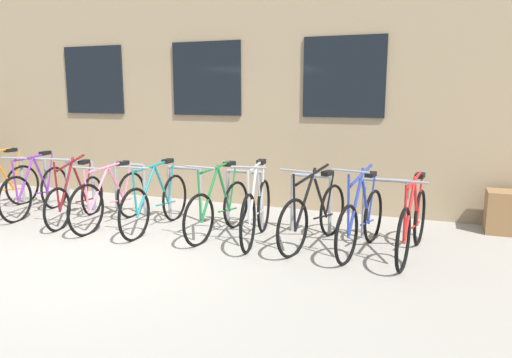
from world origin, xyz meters
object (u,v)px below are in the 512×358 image
at_px(bicycle_teal, 156,202).
at_px(bicycle_maroon, 76,198).
at_px(bicycle_red, 412,224).
at_px(bicycle_green, 219,208).
at_px(bicycle_pink, 110,199).
at_px(bicycle_blue, 361,221).
at_px(bicycle_purple, 36,191).
at_px(bicycle_black, 314,215).
at_px(bicycle_silver, 256,211).

relative_size(bicycle_teal, bicycle_maroon, 1.15).
bearing_deg(bicycle_red, bicycle_maroon, -178.22).
height_order(bicycle_green, bicycle_red, bicycle_green).
height_order(bicycle_teal, bicycle_pink, bicycle_teal).
height_order(bicycle_blue, bicycle_maroon, bicycle_blue).
distance_m(bicycle_purple, bicycle_blue, 5.21).
bearing_deg(bicycle_blue, bicycle_pink, -178.69).
distance_m(bicycle_purple, bicycle_green, 3.27).
bearing_deg(bicycle_red, bicycle_purple, -179.96).
height_order(bicycle_black, bicycle_red, bicycle_black).
bearing_deg(bicycle_black, bicycle_maroon, -177.37).
distance_m(bicycle_pink, bicycle_red, 4.27).
height_order(bicycle_blue, bicycle_red, bicycle_blue).
bearing_deg(bicycle_purple, bicycle_green, -0.54).
bearing_deg(bicycle_purple, bicycle_silver, -0.89).
height_order(bicycle_pink, bicycle_silver, bicycle_silver).
bearing_deg(bicycle_green, bicycle_teal, -178.29).
relative_size(bicycle_blue, bicycle_maroon, 1.06).
xyz_separation_m(bicycle_green, bicycle_black, (1.33, 0.05, 0.01)).
bearing_deg(bicycle_red, bicycle_teal, -178.95).
relative_size(bicycle_teal, bicycle_red, 1.01).
bearing_deg(bicycle_silver, bicycle_maroon, -178.27).
distance_m(bicycle_maroon, bicycle_red, 4.89).
relative_size(bicycle_green, bicycle_red, 0.91).
xyz_separation_m(bicycle_purple, bicycle_red, (5.81, 0.00, 0.00)).
height_order(bicycle_red, bicycle_silver, bicycle_silver).
bearing_deg(bicycle_red, bicycle_black, 179.20).
distance_m(bicycle_black, bicycle_silver, 0.77).
xyz_separation_m(bicycle_purple, bicycle_black, (4.60, 0.02, 0.00)).
xyz_separation_m(bicycle_pink, bicycle_silver, (2.29, 0.06, 0.02)).
bearing_deg(bicycle_black, bicycle_silver, -173.97).
height_order(bicycle_purple, bicycle_green, bicycle_green).
distance_m(bicycle_purple, bicycle_teal, 2.29).
distance_m(bicycle_blue, bicycle_red, 0.60).
relative_size(bicycle_pink, bicycle_green, 1.08).
distance_m(bicycle_purple, bicycle_black, 4.60).
xyz_separation_m(bicycle_maroon, bicycle_red, (4.89, 0.15, 0.03)).
height_order(bicycle_teal, bicycle_maroon, bicycle_maroon).
distance_m(bicycle_green, bicycle_silver, 0.57).
distance_m(bicycle_blue, bicycle_green, 1.94).
xyz_separation_m(bicycle_teal, bicycle_maroon, (-1.37, -0.09, -0.03)).
relative_size(bicycle_green, bicycle_maroon, 1.04).
bearing_deg(bicycle_blue, bicycle_green, 179.73).
xyz_separation_m(bicycle_teal, bicycle_red, (3.52, 0.06, 0.00)).
xyz_separation_m(bicycle_teal, bicycle_green, (0.98, 0.03, -0.01)).
bearing_deg(bicycle_maroon, bicycle_red, 1.78).
xyz_separation_m(bicycle_black, bicycle_silver, (-0.76, -0.08, 0.01)).
bearing_deg(bicycle_maroon, bicycle_purple, 170.91).
distance_m(bicycle_teal, bicycle_red, 3.52).
distance_m(bicycle_green, bicycle_red, 2.54).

